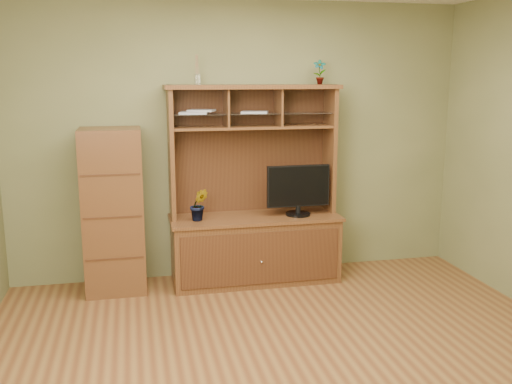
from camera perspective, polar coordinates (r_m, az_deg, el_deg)
name	(u,v)px	position (r m, az deg, el deg)	size (l,w,h in m)	color
room	(298,174)	(3.74, 4.20, 1.81)	(4.54, 4.04, 2.74)	brown
media_hutch	(254,228)	(5.57, -0.17, -3.63)	(1.66, 0.61, 1.90)	#492715
monitor	(298,189)	(5.51, 4.26, 0.29)	(0.62, 0.24, 0.49)	black
orchid_plant	(199,205)	(5.34, -5.73, -1.26)	(0.17, 0.14, 0.31)	#2C6021
top_plant	(320,72)	(5.63, 6.38, 11.85)	(0.12, 0.08, 0.24)	#306E26
reed_diffuser	(197,73)	(5.37, -5.93, 11.76)	(0.05, 0.05, 0.27)	silver
magazines	(216,112)	(5.40, -3.98, 8.00)	(0.87, 0.26, 0.04)	#B6B7BC
side_cabinet	(113,211)	(5.41, -14.07, -1.85)	(0.54, 0.49, 1.52)	#492715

